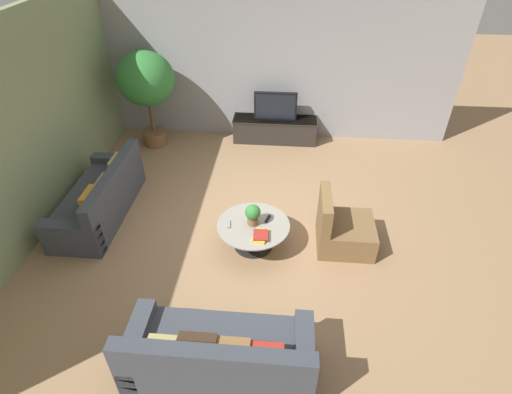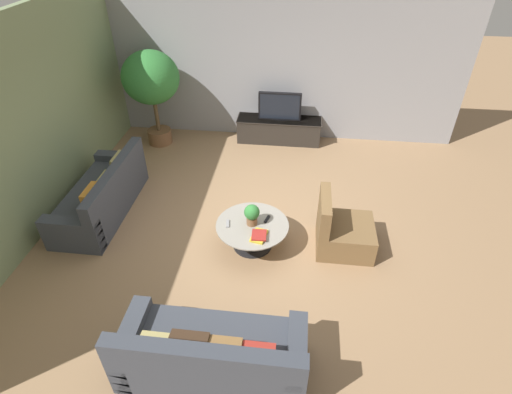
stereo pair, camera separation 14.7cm
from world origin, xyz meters
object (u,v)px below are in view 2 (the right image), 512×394
Objects in this scene: armchair_wicker at (341,232)px; potted_palm_tall at (151,81)px; coffee_table at (252,231)px; potted_plant_tabletop at (252,214)px; media_console at (279,130)px; couch_by_wall at (103,196)px; couch_near_entry at (212,355)px; television at (280,106)px.

potted_palm_tall reaches higher than armchair_wicker.
coffee_table is 3.24× the size of potted_plant_tabletop.
potted_palm_tall reaches higher than potted_plant_tabletop.
media_console is 3.25m from potted_plant_tabletop.
coffee_table is at bearing 96.11° from armchair_wicker.
armchair_wicker is 0.45× the size of potted_palm_tall.
couch_by_wall reaches higher than media_console.
couch_by_wall is 6.29× the size of potted_plant_tabletop.
potted_palm_tall reaches higher than coffee_table.
coffee_table is 0.30m from potted_plant_tabletop.
media_console is at bearing 87.28° from coffee_table.
potted_plant_tabletop is at bearing 78.20° from couch_by_wall.
couch_near_entry is 2.58m from armchair_wicker.
media_console is 3.30m from armchair_wicker.
potted_plant_tabletop reaches higher than media_console.
couch_by_wall and couch_near_entry have the same top height.
couch_near_entry is 5.42m from potted_palm_tall.
television is (0.00, -0.00, 0.51)m from media_console.
media_console is 2.02× the size of television.
couch_by_wall reaches higher than coffee_table.
media_console is at bearing -93.59° from couch_near_entry.
armchair_wicker is (1.45, 2.13, -0.02)m from couch_near_entry.
potted_palm_tall is at bearing 128.73° from potted_plant_tabletop.
coffee_table is 1.28m from armchair_wicker.
potted_palm_tall reaches higher than television.
television is 0.45× the size of potted_palm_tall.
television reaches higher than couch_by_wall.
armchair_wicker is at bearing 5.36° from potted_plant_tabletop.
potted_plant_tabletop is at bearing -94.78° from couch_near_entry.
coffee_table is at bearing -94.99° from couch_near_entry.
couch_by_wall is at bearing 167.87° from coffee_table.
couch_by_wall is (-2.64, -2.71, -0.48)m from television.
couch_near_entry is (-0.33, -5.24, 0.03)m from media_console.
couch_by_wall is 1.04× the size of couch_near_entry.
television is 5.27m from couch_near_entry.
media_console is at bearing 19.82° from armchair_wicker.
potted_plant_tabletop is at bearing -51.27° from potted_palm_tall.
couch_near_entry is 6.05× the size of potted_plant_tabletop.
coffee_table is 3.83m from potted_palm_tall.
coffee_table is (-0.15, -3.24, 0.02)m from media_console.
couch_near_entry is at bearing 145.81° from armchair_wicker.
couch_near_entry is at bearing -94.78° from potted_plant_tabletop.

